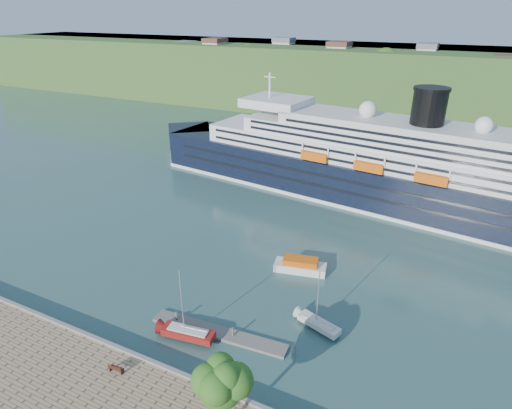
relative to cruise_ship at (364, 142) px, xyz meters
name	(u,v)px	position (x,y,z in m)	size (l,w,h in m)	color
ground	(159,370)	(-8.33, -58.68, -12.26)	(400.00, 400.00, 0.00)	#2F5452
far_hillside	(396,81)	(-8.33, 86.32, -0.26)	(400.00, 50.00, 24.00)	#375923
quay_coping	(157,364)	(-8.33, -58.88, -11.11)	(220.00, 0.50, 0.30)	slate
cruise_ship	(364,142)	(0.00, 0.00, 0.00)	(109.23, 15.91, 24.53)	black
park_bench	(116,368)	(-11.69, -61.65, -10.69)	(1.79, 0.73, 1.15)	#472114
promenade_tree	(221,394)	(2.37, -62.67, -6.62)	(5.61, 5.61, 9.29)	#275B18
floating_pontoon	(218,333)	(-5.30, -50.58, -12.06)	(18.13, 2.22, 0.40)	gray
sailboat_red	(186,309)	(-8.14, -53.03, -7.52)	(7.35, 2.04, 9.50)	maroon
sailboat_white_far	(321,303)	(5.80, -44.18, -8.15)	(6.36, 1.77, 8.22)	silver
tender_launch	(300,265)	(-1.11, -32.64, -11.15)	(8.08, 2.77, 2.23)	#DC590C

